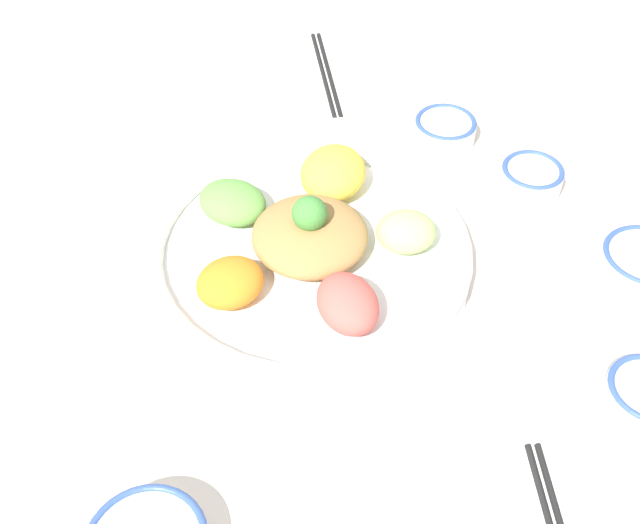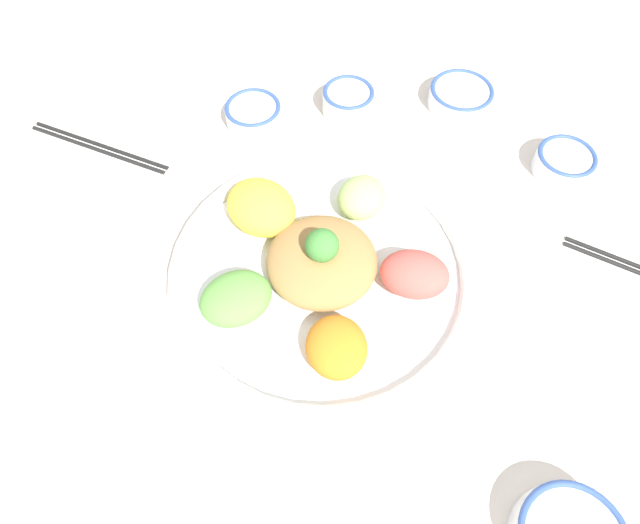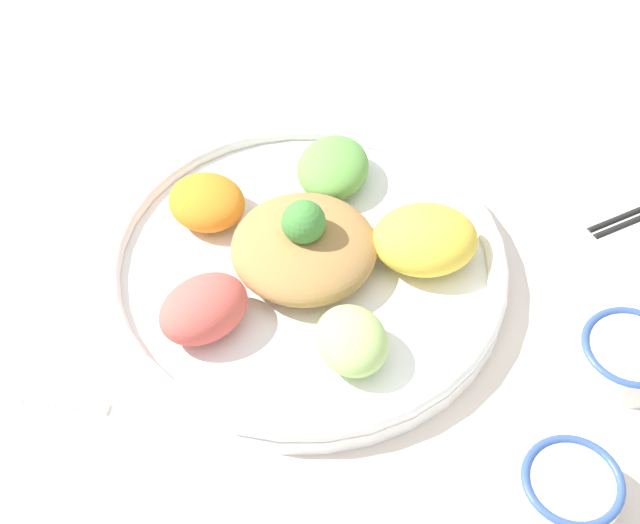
{
  "view_description": "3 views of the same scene",
  "coord_description": "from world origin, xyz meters",
  "views": [
    {
      "loc": [
        0.01,
        0.67,
        0.68
      ],
      "look_at": [
        0.02,
        0.05,
        0.03
      ],
      "focal_mm": 42.0,
      "sensor_mm": 36.0,
      "label": 1
    },
    {
      "loc": [
        0.34,
        0.22,
        0.62
      ],
      "look_at": [
        0.05,
        0.03,
        0.06
      ],
      "focal_mm": 30.0,
      "sensor_mm": 36.0,
      "label": 2
    },
    {
      "loc": [
        -0.51,
        0.18,
        0.69
      ],
      "look_at": [
        0.02,
        0.02,
        0.04
      ],
      "focal_mm": 50.0,
      "sensor_mm": 36.0,
      "label": 3
    }
  ],
  "objects": [
    {
      "name": "ground_plane",
      "position": [
        0.0,
        0.0,
        0.0
      ],
      "size": [
        2.4,
        2.4,
        0.0
      ],
      "primitive_type": "plane",
      "color": "silver"
    },
    {
      "name": "salad_platter",
      "position": [
        0.03,
        0.02,
        0.03
      ],
      "size": [
        0.4,
        0.4,
        0.1
      ],
      "color": "white",
      "rests_on": "ground_plane"
    },
    {
      "name": "rice_bowl_blue",
      "position": [
        -0.26,
        -0.11,
        0.02
      ],
      "size": [
        0.08,
        0.08,
        0.04
      ],
      "color": "white",
      "rests_on": "ground_plane"
    },
    {
      "name": "rice_bowl_plain",
      "position": [
        -0.16,
        -0.22,
        0.02
      ],
      "size": [
        0.09,
        0.09,
        0.04
      ],
      "color": "white",
      "rests_on": "ground_plane"
    },
    {
      "name": "serving_spoon_main",
      "position": [
        -0.03,
        0.3,
        0.0
      ],
      "size": [
        0.08,
        0.12,
        0.01
      ],
      "rotation": [
        0.0,
        0.0,
        4.22
      ],
      "color": "silver",
      "rests_on": "ground_plane"
    }
  ]
}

